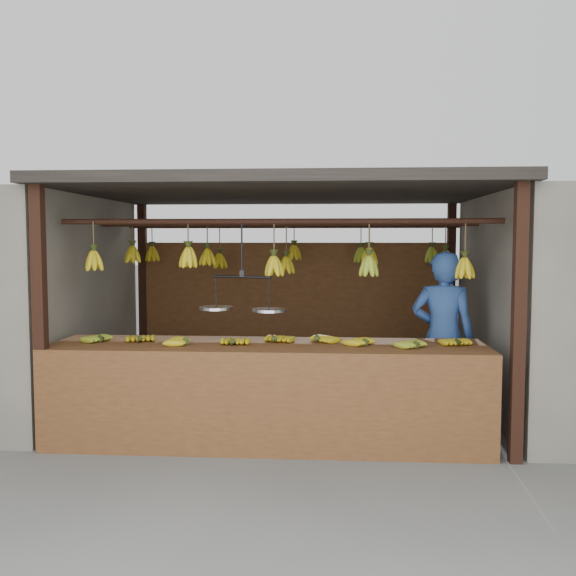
{
  "coord_description": "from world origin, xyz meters",
  "views": [
    {
      "loc": [
        0.48,
        -6.78,
        1.83
      ],
      "look_at": [
        0.0,
        0.3,
        1.3
      ],
      "focal_mm": 40.0,
      "sensor_mm": 36.0,
      "label": 1
    }
  ],
  "objects": [
    {
      "name": "balance_scale",
      "position": [
        -0.33,
        -1.0,
        1.24
      ],
      "size": [
        0.81,
        0.45,
        0.81
      ],
      "color": "black",
      "rests_on": "ground"
    },
    {
      "name": "counter",
      "position": [
        -0.09,
        -1.24,
        0.72
      ],
      "size": [
        3.91,
        0.89,
        0.96
      ],
      "color": "brown",
      "rests_on": "ground"
    },
    {
      "name": "ground",
      "position": [
        0.0,
        0.0,
        0.0
      ],
      "size": [
        80.0,
        80.0,
        0.0
      ],
      "primitive_type": "plane",
      "color": "#5B5B57"
    },
    {
      "name": "hanging_bananas",
      "position": [
        -0.01,
        0.0,
        1.63
      ],
      "size": [
        3.57,
        2.25,
        0.39
      ],
      "color": "gold",
      "rests_on": "ground"
    },
    {
      "name": "vendor",
      "position": [
        1.6,
        -0.32,
        0.86
      ],
      "size": [
        0.71,
        0.55,
        1.72
      ],
      "primitive_type": "imported",
      "rotation": [
        0.0,
        0.0,
        2.9
      ],
      "color": "#3359A5",
      "rests_on": "ground"
    },
    {
      "name": "bag_bundles",
      "position": [
        1.94,
        1.35,
        0.98
      ],
      "size": [
        0.08,
        0.26,
        1.17
      ],
      "color": "#1426BF",
      "rests_on": "ground"
    },
    {
      "name": "stall",
      "position": [
        0.0,
        0.33,
        1.97
      ],
      "size": [
        4.3,
        3.3,
        2.4
      ],
      "color": "black",
      "rests_on": "ground"
    }
  ]
}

